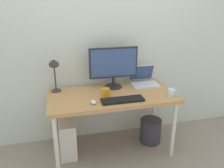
{
  "coord_description": "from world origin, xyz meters",
  "views": [
    {
      "loc": [
        -0.56,
        -2.27,
        1.68
      ],
      "look_at": [
        0.0,
        0.0,
        0.83
      ],
      "focal_mm": 37.06,
      "sensor_mm": 36.0,
      "label": 1
    }
  ],
  "objects_px": {
    "desk_lamp": "(54,67)",
    "keyboard": "(123,100)",
    "laptop": "(143,80)",
    "glass_cup": "(171,93)",
    "computer_tower": "(67,137)",
    "wastebasket": "(150,131)",
    "mouse": "(93,102)",
    "monitor": "(114,65)",
    "desk": "(112,100)",
    "coffee_mug": "(106,93)"
  },
  "relations": [
    {
      "from": "desk_lamp",
      "to": "keyboard",
      "type": "bearing_deg",
      "value": -31.7
    },
    {
      "from": "keyboard",
      "to": "laptop",
      "type": "bearing_deg",
      "value": 47.61
    },
    {
      "from": "glass_cup",
      "to": "computer_tower",
      "type": "height_order",
      "value": "glass_cup"
    },
    {
      "from": "desk_lamp",
      "to": "computer_tower",
      "type": "bearing_deg",
      "value": -62.87
    },
    {
      "from": "desk_lamp",
      "to": "computer_tower",
      "type": "height_order",
      "value": "desk_lamp"
    },
    {
      "from": "wastebasket",
      "to": "mouse",
      "type": "bearing_deg",
      "value": -162.71
    },
    {
      "from": "monitor",
      "to": "computer_tower",
      "type": "relative_size",
      "value": 1.34
    },
    {
      "from": "computer_tower",
      "to": "wastebasket",
      "type": "distance_m",
      "value": 1.02
    },
    {
      "from": "desk",
      "to": "computer_tower",
      "type": "xyz_separation_m",
      "value": [
        -0.51,
        0.05,
        -0.43
      ]
    },
    {
      "from": "keyboard",
      "to": "mouse",
      "type": "distance_m",
      "value": 0.3
    },
    {
      "from": "coffee_mug",
      "to": "computer_tower",
      "type": "relative_size",
      "value": 0.28
    },
    {
      "from": "monitor",
      "to": "glass_cup",
      "type": "relative_size",
      "value": 5.15
    },
    {
      "from": "mouse",
      "to": "desk_lamp",
      "type": "bearing_deg",
      "value": 131.97
    },
    {
      "from": "keyboard",
      "to": "computer_tower",
      "type": "bearing_deg",
      "value": 156.64
    },
    {
      "from": "keyboard",
      "to": "glass_cup",
      "type": "height_order",
      "value": "glass_cup"
    },
    {
      "from": "computer_tower",
      "to": "coffee_mug",
      "type": "bearing_deg",
      "value": -13.29
    },
    {
      "from": "wastebasket",
      "to": "coffee_mug",
      "type": "bearing_deg",
      "value": -170.79
    },
    {
      "from": "desk",
      "to": "desk_lamp",
      "type": "bearing_deg",
      "value": 160.77
    },
    {
      "from": "coffee_mug",
      "to": "wastebasket",
      "type": "distance_m",
      "value": 0.85
    },
    {
      "from": "glass_cup",
      "to": "wastebasket",
      "type": "relative_size",
      "value": 0.36
    },
    {
      "from": "mouse",
      "to": "keyboard",
      "type": "bearing_deg",
      "value": -1.96
    },
    {
      "from": "laptop",
      "to": "mouse",
      "type": "bearing_deg",
      "value": -148.93
    },
    {
      "from": "keyboard",
      "to": "mouse",
      "type": "height_order",
      "value": "mouse"
    },
    {
      "from": "laptop",
      "to": "mouse",
      "type": "distance_m",
      "value": 0.8
    },
    {
      "from": "laptop",
      "to": "keyboard",
      "type": "distance_m",
      "value": 0.58
    },
    {
      "from": "monitor",
      "to": "glass_cup",
      "type": "height_order",
      "value": "monitor"
    },
    {
      "from": "laptop",
      "to": "computer_tower",
      "type": "distance_m",
      "value": 1.12
    },
    {
      "from": "monitor",
      "to": "laptop",
      "type": "height_order",
      "value": "monitor"
    },
    {
      "from": "monitor",
      "to": "computer_tower",
      "type": "bearing_deg",
      "value": -164.98
    },
    {
      "from": "monitor",
      "to": "laptop",
      "type": "relative_size",
      "value": 1.76
    },
    {
      "from": "desk_lamp",
      "to": "mouse",
      "type": "xyz_separation_m",
      "value": [
        0.35,
        -0.39,
        -0.28
      ]
    },
    {
      "from": "laptop",
      "to": "glass_cup",
      "type": "height_order",
      "value": "laptop"
    },
    {
      "from": "coffee_mug",
      "to": "glass_cup",
      "type": "relative_size",
      "value": 1.08
    },
    {
      "from": "keyboard",
      "to": "coffee_mug",
      "type": "distance_m",
      "value": 0.21
    },
    {
      "from": "desk",
      "to": "desk_lamp",
      "type": "xyz_separation_m",
      "value": [
        -0.59,
        0.21,
        0.36
      ]
    },
    {
      "from": "desk_lamp",
      "to": "keyboard",
      "type": "distance_m",
      "value": 0.82
    },
    {
      "from": "laptop",
      "to": "desk_lamp",
      "type": "distance_m",
      "value": 1.07
    },
    {
      "from": "desk_lamp",
      "to": "computer_tower",
      "type": "distance_m",
      "value": 0.81
    },
    {
      "from": "keyboard",
      "to": "computer_tower",
      "type": "xyz_separation_m",
      "value": [
        -0.57,
        0.25,
        -0.51
      ]
    },
    {
      "from": "glass_cup",
      "to": "laptop",
      "type": "bearing_deg",
      "value": 109.03
    },
    {
      "from": "coffee_mug",
      "to": "laptop",
      "type": "bearing_deg",
      "value": 27.67
    },
    {
      "from": "computer_tower",
      "to": "wastebasket",
      "type": "height_order",
      "value": "computer_tower"
    },
    {
      "from": "keyboard",
      "to": "desk_lamp",
      "type": "bearing_deg",
      "value": 148.3
    },
    {
      "from": "mouse",
      "to": "coffee_mug",
      "type": "distance_m",
      "value": 0.21
    },
    {
      "from": "keyboard",
      "to": "glass_cup",
      "type": "bearing_deg",
      "value": -0.65
    },
    {
      "from": "laptop",
      "to": "computer_tower",
      "type": "xyz_separation_m",
      "value": [
        -0.96,
        -0.18,
        -0.55
      ]
    },
    {
      "from": "desk_lamp",
      "to": "computer_tower",
      "type": "xyz_separation_m",
      "value": [
        0.08,
        -0.16,
        -0.79
      ]
    },
    {
      "from": "monitor",
      "to": "desk",
      "type": "bearing_deg",
      "value": -108.56
    },
    {
      "from": "mouse",
      "to": "glass_cup",
      "type": "height_order",
      "value": "glass_cup"
    },
    {
      "from": "desk",
      "to": "mouse",
      "type": "distance_m",
      "value": 0.31
    }
  ]
}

